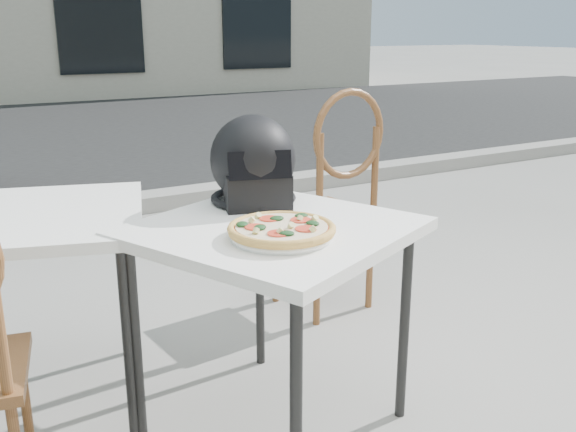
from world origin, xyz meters
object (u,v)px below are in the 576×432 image
cafe_table_main (274,244)px  cafe_chair_main (334,191)px  cafe_table_side (28,231)px  helmet (253,165)px  plate (282,236)px  pizza (282,228)px

cafe_table_main → cafe_chair_main: cafe_chair_main is taller
cafe_chair_main → cafe_table_side: (-1.36, -0.16, 0.06)m
helmet → cafe_chair_main: size_ratio=0.36×
plate → pizza: size_ratio=1.18×
pizza → plate: bearing=-102.8°
plate → cafe_table_side: (-0.61, 0.69, -0.08)m
cafe_table_main → plate: (-0.05, -0.14, 0.08)m
cafe_table_main → plate: size_ratio=2.52×
plate → cafe_chair_main: 1.14m
cafe_chair_main → helmet: bearing=28.3°
cafe_chair_main → pizza: bearing=42.0°
pizza → cafe_chair_main: size_ratio=0.32×
pizza → cafe_chair_main: bearing=48.5°
helmet → cafe_table_side: bearing=174.8°
cafe_table_main → pizza: (-0.05, -0.14, 0.10)m
cafe_table_main → plate: 0.16m
cafe_table_side → pizza: bearing=-48.8°
helmet → plate: bearing=-88.9°
pizza → helmet: size_ratio=0.88×
cafe_chair_main → cafe_table_side: 1.37m
pizza → cafe_chair_main: cafe_chair_main is taller
cafe_chair_main → cafe_table_main: bearing=38.8°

